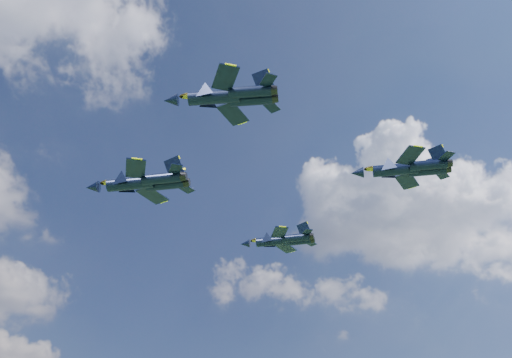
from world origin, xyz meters
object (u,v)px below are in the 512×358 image
object	(u,v)px
jet_left	(210,97)
jet_slot	(392,170)
jet_lead	(127,184)
jet_right	(270,241)

from	to	relation	value
jet_left	jet_slot	world-z (taller)	jet_left
jet_slot	jet_lead	bearing A→B (deg)	87.10
jet_right	jet_lead	bearing A→B (deg)	136.29
jet_right	jet_slot	bearing A→B (deg)	-132.28
jet_lead	jet_slot	xyz separation A→B (m)	(28.86, -29.60, -2.88)
jet_slot	jet_left	bearing A→B (deg)	129.59
jet_left	jet_lead	bearing A→B (deg)	38.34
jet_lead	jet_right	distance (m)	28.23
jet_left	jet_slot	size ratio (longest dim) A/B	1.03
jet_left	jet_right	distance (m)	40.11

